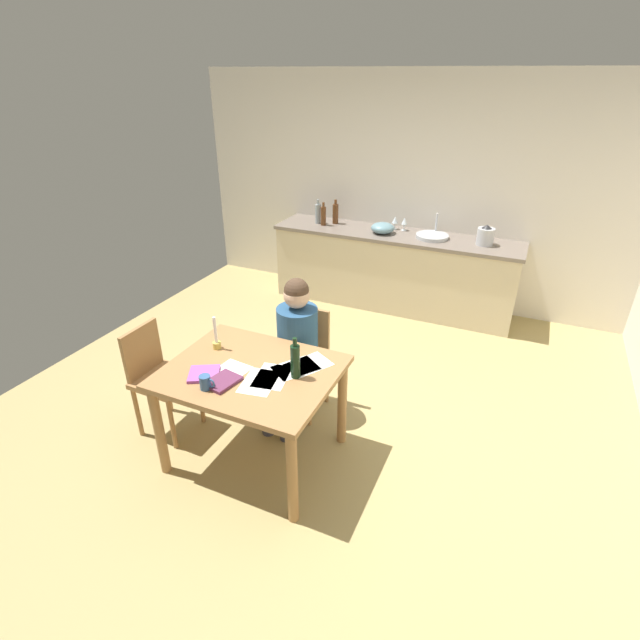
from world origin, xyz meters
name	(u,v)px	position (x,y,z in m)	size (l,w,h in m)	color
ground_plane	(313,409)	(0.00, 0.00, -0.02)	(5.20, 5.20, 0.04)	tan
wall_back	(407,192)	(0.00, 2.60, 1.30)	(5.20, 0.12, 2.60)	silver
kitchen_counter	(393,270)	(0.00, 2.24, 0.45)	(2.84, 0.64, 0.90)	beige
dining_table	(252,384)	(-0.14, -0.69, 0.64)	(1.15, 0.93, 0.76)	#9E7042
chair_at_table	(303,355)	(-0.10, 0.02, 0.49)	(0.40, 0.40, 0.87)	#9E7042
person_seated	(294,343)	(-0.10, -0.13, 0.68)	(0.32, 0.59, 1.19)	navy
chair_side_empty	(158,375)	(-0.98, -0.71, 0.49)	(0.41, 0.41, 0.88)	#9E7042
coffee_mug	(206,382)	(-0.28, -0.99, 0.81)	(0.11, 0.07, 0.10)	#33598C
candlestick	(216,340)	(-0.51, -0.55, 0.83)	(0.06, 0.06, 0.26)	gold
book_magazine	(204,374)	(-0.39, -0.87, 0.77)	(0.20, 0.19, 0.02)	#A349A4
book_cookery	(223,381)	(-0.23, -0.90, 0.77)	(0.17, 0.22, 0.02)	#612B4A
paper_letter	(259,382)	(-0.01, -0.79, 0.76)	(0.21, 0.30, 0.00)	white
paper_bill	(296,368)	(0.13, -0.55, 0.76)	(0.21, 0.30, 0.00)	white
paper_envelope	(309,364)	(0.19, -0.47, 0.76)	(0.21, 0.30, 0.00)	white
paper_receipt	(272,376)	(0.03, -0.70, 0.76)	(0.21, 0.30, 0.00)	white
paper_notice	(228,373)	(-0.26, -0.79, 0.76)	(0.21, 0.30, 0.00)	white
wine_bottle_on_table	(295,361)	(0.18, -0.64, 0.88)	(0.06, 0.06, 0.29)	black
sink_unit	(432,236)	(0.42, 2.24, 0.92)	(0.36, 0.36, 0.24)	#B2B7BC
bottle_oil	(318,213)	(-0.98, 2.25, 1.02)	(0.07, 0.07, 0.29)	#8C999E
bottle_vinegar	(323,216)	(-0.89, 2.20, 1.02)	(0.06, 0.06, 0.27)	#593319
bottle_wine_red	(335,213)	(-0.79, 2.33, 1.02)	(0.07, 0.07, 0.29)	#593319
mixing_bowl	(383,228)	(-0.14, 2.19, 0.96)	(0.27, 0.27, 0.12)	#668C99
stovetop_kettle	(485,236)	(0.98, 2.24, 1.00)	(0.18, 0.18, 0.22)	#B7BABF
wine_glass_near_sink	(405,221)	(0.06, 2.39, 1.01)	(0.07, 0.07, 0.15)	silver
wine_glass_by_kettle	(395,220)	(-0.06, 2.39, 1.01)	(0.07, 0.07, 0.15)	silver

